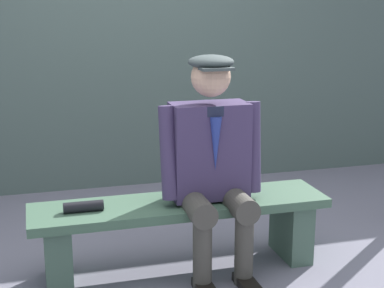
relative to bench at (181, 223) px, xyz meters
name	(u,v)px	position (x,y,z in m)	size (l,w,h in m)	color
ground_plane	(181,269)	(0.00, 0.00, -0.30)	(30.00, 30.00, 0.00)	slate
bench	(181,223)	(0.00, 0.00, 0.00)	(1.79, 0.43, 0.44)	#41624B
seated_man	(212,156)	(-0.18, 0.06, 0.42)	(0.63, 0.59, 1.31)	#3F3357
rolled_magazine	(83,207)	(0.58, 0.02, 0.17)	(0.06, 0.06, 0.23)	black
stadium_wall	(126,57)	(0.00, -1.88, 0.83)	(12.00, 0.24, 2.26)	#4A5C55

